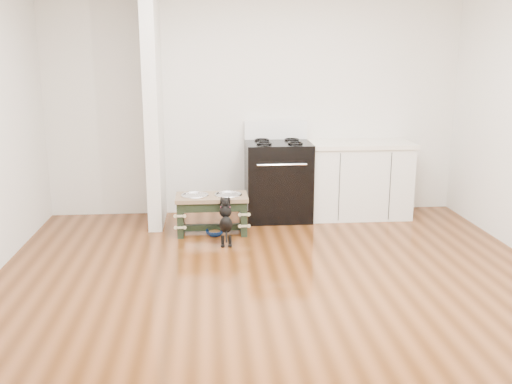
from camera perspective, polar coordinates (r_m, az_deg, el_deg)
The scene contains 8 objects.
ground at distance 4.86m, azimuth 2.31°, elevation -9.75°, with size 5.00×5.00×0.00m, color #48250C.
room_shell at distance 4.47m, azimuth 2.51°, elevation 9.68°, with size 5.00×5.00×5.00m.
partition_wall at distance 6.58m, azimuth -10.21°, elevation 8.38°, with size 0.15×0.80×2.70m, color silver.
oven_range at distance 6.79m, azimuth 2.21°, elevation 1.29°, with size 0.76×0.69×1.14m.
cabinet_run at distance 7.00m, azimuth 10.18°, elevation 1.25°, with size 1.24×0.64×0.91m.
dog_feeder at distance 6.25m, azimuth -4.43°, elevation -1.45°, with size 0.78×0.42×0.45m.
puppy at distance 5.92m, azimuth -3.05°, elevation -2.74°, with size 0.14×0.40×0.48m.
floor_bowl at distance 6.25m, azimuth -4.15°, elevation -4.08°, with size 0.23×0.23×0.06m.
Camera 1 is at (-0.56, -4.42, 1.93)m, focal length 40.00 mm.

